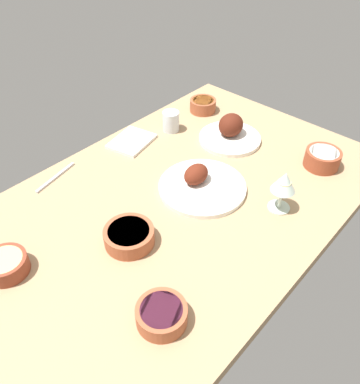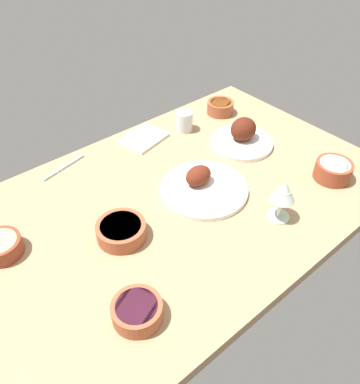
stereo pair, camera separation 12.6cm
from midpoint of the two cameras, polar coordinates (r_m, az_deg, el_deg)
dining_table at (r=128.33cm, az=-2.80°, el=-1.47°), size 140.00×90.00×4.00cm
plate_near_viewer at (r=152.51cm, az=5.01°, el=8.62°), size 23.84×23.84×10.11cm
plate_center_main at (r=128.99cm, az=0.30°, el=1.05°), size 29.13×29.13×7.94cm
bowl_soup at (r=171.09cm, az=1.22°, el=12.55°), size 11.13×11.13×5.21cm
bowl_potatoes at (r=116.83cm, az=-27.03°, el=-9.59°), size 11.74×11.74×4.84cm
bowl_pasta at (r=112.95cm, az=-10.64°, el=-6.45°), size 14.44×14.44×4.88cm
bowl_cream at (r=144.46cm, az=17.80°, el=4.64°), size 12.34×12.34×6.21cm
bowl_onions at (r=96.72cm, az=-6.61°, el=-17.53°), size 12.41×12.41×4.80cm
wine_glass at (r=118.93cm, az=12.07°, el=1.05°), size 7.60×7.60×14.00cm
water_tumbler at (r=157.40cm, az=-3.65°, el=10.21°), size 6.61×6.61×8.01cm
folded_napkin at (r=153.24cm, az=-9.44°, el=7.23°), size 19.00×16.38×1.20cm
fork_loose at (r=142.55cm, az=-20.15°, el=1.94°), size 17.84×4.89×0.80cm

